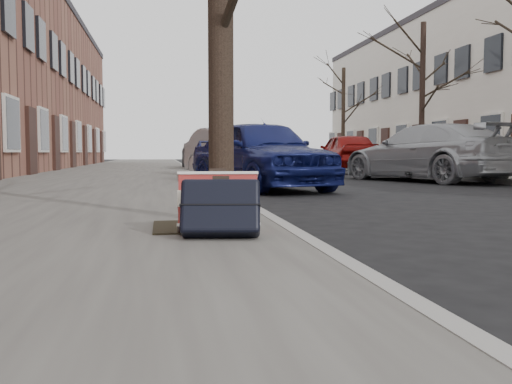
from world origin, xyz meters
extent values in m
plane|color=black|center=(0.00, 0.00, 0.00)|extent=(120.00, 120.00, 0.00)
cube|color=slate|center=(-3.70, 15.00, 0.06)|extent=(5.00, 70.00, 0.12)
cube|color=#65645C|center=(7.80, 15.00, 0.06)|extent=(4.00, 70.00, 0.12)
cube|color=black|center=(-2.00, 1.20, 0.13)|extent=(0.85, 0.85, 0.02)
cube|color=maroon|center=(-1.90, 0.84, 0.37)|extent=(0.66, 0.39, 0.49)
cube|color=black|center=(-1.91, 0.56, 0.35)|extent=(0.64, 0.43, 0.47)
imported|color=#101651|center=(-0.32, 7.99, 0.74)|extent=(2.91, 4.68, 1.49)
imported|color=#AFB2B8|center=(-0.35, 12.43, 0.73)|extent=(2.67, 4.70, 1.46)
imported|color=#36363B|center=(-0.23, 20.15, 0.73)|extent=(2.43, 5.24, 1.45)
imported|color=#9C9EA3|center=(4.61, 10.45, 0.75)|extent=(3.72, 5.58, 1.50)
imported|color=maroon|center=(4.83, 17.90, 0.76)|extent=(1.97, 4.53, 1.52)
cylinder|color=black|center=(7.20, 16.23, 2.83)|extent=(0.21, 0.21, 5.43)
cylinder|color=black|center=(7.20, 25.54, 2.68)|extent=(0.20, 0.20, 5.11)
camera|label=1|loc=(-2.34, -3.76, 0.78)|focal=40.00mm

